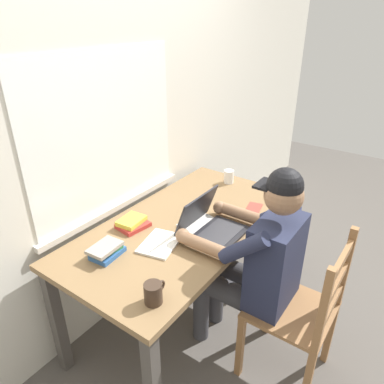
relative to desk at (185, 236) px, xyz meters
The scene contains 14 objects.
ground_plane 0.66m from the desk, ahead, with size 8.00×8.00×0.00m, color #56514C.
back_wall 0.79m from the desk, 90.26° to the left, with size 6.00×0.08×2.60m.
desk is the anchor object (origin of this frame).
seated_person 0.47m from the desk, 88.39° to the right, with size 0.50×0.60×1.25m.
wooden_chair 0.78m from the desk, 88.99° to the right, with size 0.42×0.42×0.94m.
laptop 0.23m from the desk, 91.60° to the right, with size 0.33×0.31×0.22m.
computer_mouse 0.37m from the desk, 39.11° to the right, with size 0.06×0.10×0.03m, color black.
coffee_mug_white 0.66m from the desk, ahead, with size 0.11×0.07×0.10m.
coffee_mug_dark 0.68m from the desk, 155.34° to the right, with size 0.12×0.08×0.10m.
book_stack_main 0.53m from the desk, 163.98° to the left, with size 0.19×0.13×0.06m.
book_stack_side 0.33m from the desk, 133.20° to the left, with size 0.19×0.16×0.05m.
paper_pile_near_laptop 0.27m from the desk, behind, with size 0.24×0.18×0.01m, color white.
paper_pile_back_corner 0.14m from the desk, 72.37° to the right, with size 0.22×0.18×0.01m, color white.
landscape_photo_print 0.49m from the desk, 31.79° to the right, with size 0.13×0.09×0.00m, color #C63D33.
Camera 1 is at (-1.47, -1.09, 1.89)m, focal length 33.60 mm.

